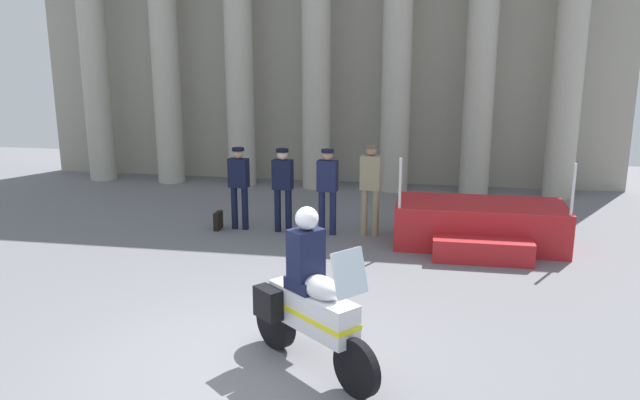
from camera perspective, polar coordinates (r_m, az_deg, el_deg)
ground_plane at (r=7.59m, az=-6.96°, el=-14.63°), size 28.00×28.00×0.00m
colonnade_backdrop at (r=16.59m, az=-0.01°, el=14.67°), size 15.59×1.57×7.43m
reviewing_stand at (r=11.91m, az=14.22°, el=-2.31°), size 3.05×1.91×1.70m
officer_in_row_0 at (r=12.59m, az=-7.34°, el=1.67°), size 0.40×0.26×1.65m
officer_in_row_1 at (r=12.32m, az=-3.39°, el=1.51°), size 0.40×0.26×1.66m
officer_in_row_2 at (r=12.13m, az=0.67°, el=1.39°), size 0.40×0.26×1.68m
officer_in_row_3 at (r=12.07m, az=4.58°, el=1.59°), size 0.40×0.26×1.79m
motorcycle_with_rider at (r=7.16m, az=-1.01°, el=-9.25°), size 1.67×1.45×1.90m
briefcase_on_ground at (r=12.81m, az=-9.18°, el=-1.86°), size 0.10×0.32×0.36m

